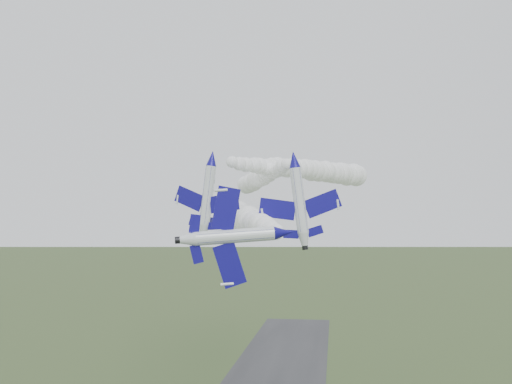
% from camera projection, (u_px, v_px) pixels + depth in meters
% --- Properties ---
extents(jet_lead, '(4.54, 12.18, 10.16)m').
position_uv_depth(jet_lead, '(284.00, 233.00, 59.07)').
color(jet_lead, white).
extents(smoke_trail_jet_lead, '(22.37, 64.81, 5.72)m').
position_uv_depth(smoke_trail_jet_lead, '(250.00, 221.00, 94.26)').
color(smoke_trail_jet_lead, white).
extents(jet_pair_left, '(10.84, 12.62, 3.34)m').
position_uv_depth(jet_pair_left, '(212.00, 158.00, 82.10)').
color(jet_pair_left, white).
extents(smoke_trail_jet_pair_left, '(29.85, 71.17, 5.60)m').
position_uv_depth(smoke_trail_jet_pair_left, '(310.00, 171.00, 117.80)').
color(smoke_trail_jet_pair_left, white).
extents(jet_pair_right, '(11.90, 13.97, 3.59)m').
position_uv_depth(jet_pair_right, '(294.00, 159.00, 80.97)').
color(jet_pair_right, white).
extents(smoke_trail_jet_pair_right, '(22.80, 69.23, 4.58)m').
position_uv_depth(smoke_trail_jet_pair_right, '(261.00, 177.00, 119.94)').
color(smoke_trail_jet_pair_right, white).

